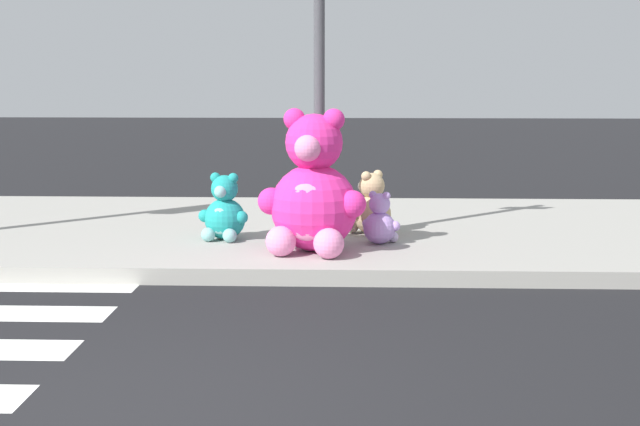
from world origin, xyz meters
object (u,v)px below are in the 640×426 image
object	(u,v)px
plush_pink_large	(313,195)
plush_tan	(370,208)
sign_pole	(319,70)
plush_teal	(224,213)
plush_lavender	(380,223)
plush_white	(317,204)

from	to	relation	value
plush_pink_large	plush_tan	bearing A→B (deg)	59.98
sign_pole	plush_pink_large	world-z (taller)	sign_pole
plush_teal	plush_lavender	bearing A→B (deg)	-5.92
plush_pink_large	plush_white	bearing A→B (deg)	90.80
sign_pole	plush_pink_large	distance (m)	1.30
plush_pink_large	plush_teal	distance (m)	1.11
sign_pole	plush_white	distance (m)	1.59
plush_lavender	plush_tan	distance (m)	0.57
plush_pink_large	plush_tan	size ratio (longest dim) A/B	2.03
plush_pink_large	plush_lavender	xyz separation A→B (m)	(0.64, 0.40, -0.33)
sign_pole	plush_tan	distance (m)	1.57
plush_teal	plush_white	bearing A→B (deg)	38.39
plush_white	sign_pole	bearing A→B (deg)	-85.45
plush_lavender	plush_white	bearing A→B (deg)	126.96
plush_tan	plush_pink_large	bearing A→B (deg)	-120.02
sign_pole	plush_teal	xyz separation A→B (m)	(-0.96, -0.03, -1.43)
sign_pole	plush_tan	world-z (taller)	sign_pole
sign_pole	plush_tan	size ratio (longest dim) A/B	4.81
sign_pole	plush_pink_large	xyz separation A→B (m)	(-0.04, -0.59, -1.16)
plush_pink_large	plush_lavender	size ratio (longest dim) A/B	2.58
plush_tan	plush_teal	world-z (taller)	plush_teal
sign_pole	plush_tan	xyz separation A→B (m)	(0.52, 0.38, -1.43)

